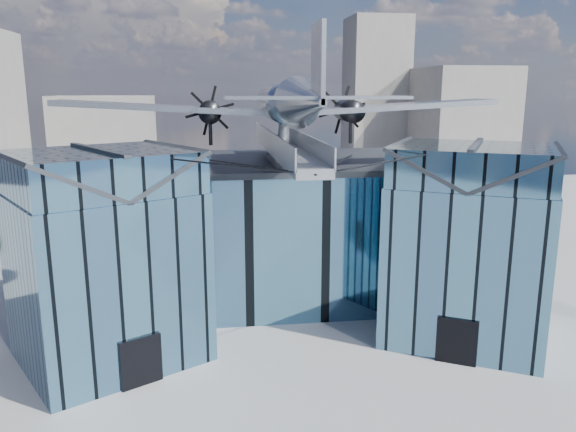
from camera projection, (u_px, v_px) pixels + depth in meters
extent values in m
plane|color=gray|center=(292.00, 338.00, 34.34)|extent=(120.00, 120.00, 0.00)
cube|color=teal|center=(275.00, 228.00, 42.00)|extent=(28.00, 14.00, 9.50)
cube|color=#2A2D33|center=(275.00, 162.00, 40.91)|extent=(28.00, 14.00, 0.40)
cube|color=teal|center=(107.00, 277.00, 30.92)|extent=(11.79, 11.43, 9.50)
cube|color=teal|center=(99.00, 172.00, 29.64)|extent=(11.56, 11.20, 2.20)
cube|color=#2A2D33|center=(55.00, 176.00, 28.29)|extent=(7.98, 9.23, 2.40)
cube|color=#2A2D33|center=(140.00, 168.00, 30.99)|extent=(7.98, 9.23, 2.40)
cube|color=#2A2D33|center=(98.00, 150.00, 29.39)|extent=(4.30, 7.10, 0.18)
cube|color=black|center=(141.00, 362.00, 28.56)|extent=(2.03, 1.32, 2.60)
cube|color=black|center=(181.00, 262.00, 33.62)|extent=(0.34, 0.34, 9.50)
cube|color=teal|center=(467.00, 261.00, 33.75)|extent=(11.79, 11.43, 9.50)
cube|color=teal|center=(475.00, 165.00, 32.46)|extent=(11.56, 11.20, 2.20)
cube|color=#2A2D33|center=(435.00, 163.00, 33.29)|extent=(7.98, 9.23, 2.40)
cube|color=#2A2D33|center=(516.00, 167.00, 31.64)|extent=(7.98, 9.23, 2.40)
cube|color=#2A2D33|center=(476.00, 145.00, 32.21)|extent=(4.30, 7.10, 0.18)
cube|color=black|center=(457.00, 342.00, 30.84)|extent=(2.03, 1.32, 2.60)
cube|color=black|center=(393.00, 253.00, 35.40)|extent=(0.34, 0.34, 9.50)
cube|color=#8F939C|center=(285.00, 150.00, 35.29)|extent=(1.80, 21.00, 0.50)
cube|color=#8F939C|center=(270.00, 140.00, 35.02)|extent=(0.08, 21.00, 1.10)
cube|color=#8F939C|center=(299.00, 140.00, 35.27)|extent=(0.08, 21.00, 1.10)
cylinder|color=#8F939C|center=(269.00, 146.00, 44.62)|extent=(0.44, 0.44, 1.35)
cylinder|color=#8F939C|center=(278.00, 155.00, 38.82)|extent=(0.44, 0.44, 1.35)
cylinder|color=#8F939C|center=(286.00, 162.00, 34.95)|extent=(0.44, 0.44, 1.35)
cylinder|color=#8F939C|center=(284.00, 135.00, 35.56)|extent=(0.70, 0.70, 1.40)
cylinder|color=black|center=(198.00, 162.00, 27.27)|extent=(10.55, 6.08, 0.69)
cylinder|color=black|center=(406.00, 158.00, 28.68)|extent=(10.55, 6.08, 0.69)
cylinder|color=black|center=(239.00, 164.00, 33.07)|extent=(6.09, 17.04, 1.19)
cylinder|color=black|center=(338.00, 162.00, 33.88)|extent=(6.09, 17.04, 1.19)
cylinder|color=#A4A9B0|center=(284.00, 103.00, 35.13)|extent=(2.50, 11.00, 2.50)
sphere|color=#A4A9B0|center=(274.00, 102.00, 40.45)|extent=(2.50, 2.50, 2.50)
cube|color=black|center=(275.00, 92.00, 39.33)|extent=(1.60, 1.40, 0.50)
cone|color=#A4A9B0|center=(308.00, 101.00, 26.37)|extent=(2.50, 7.00, 2.50)
cube|color=#A4A9B0|center=(318.00, 64.00, 23.80)|extent=(0.18, 2.40, 3.40)
cube|color=#A4A9B0|center=(317.00, 98.00, 24.20)|extent=(8.00, 1.80, 0.14)
cube|color=#A4A9B0|center=(171.00, 108.00, 35.23)|extent=(14.00, 3.20, 1.08)
cylinder|color=black|center=(210.00, 112.00, 36.18)|extent=(1.44, 3.20, 1.44)
cone|color=black|center=(210.00, 111.00, 37.92)|extent=(0.70, 0.70, 0.70)
cube|color=black|center=(210.00, 111.00, 38.07)|extent=(1.05, 0.06, 3.33)
cube|color=black|center=(210.00, 111.00, 38.07)|extent=(2.53, 0.06, 2.53)
cube|color=black|center=(210.00, 111.00, 38.07)|extent=(3.33, 0.06, 1.05)
cylinder|color=black|center=(210.00, 131.00, 35.87)|extent=(0.24, 0.24, 1.75)
cube|color=#A4A9B0|center=(386.00, 107.00, 37.11)|extent=(14.00, 3.20, 1.08)
cylinder|color=black|center=(349.00, 111.00, 37.42)|extent=(1.44, 3.20, 1.44)
cone|color=black|center=(343.00, 110.00, 39.16)|extent=(0.70, 0.70, 0.70)
cube|color=black|center=(342.00, 110.00, 39.30)|extent=(1.05, 0.06, 3.33)
cube|color=black|center=(342.00, 110.00, 39.30)|extent=(2.53, 0.06, 2.53)
cube|color=black|center=(342.00, 110.00, 39.30)|extent=(3.33, 0.06, 1.05)
cylinder|color=black|center=(351.00, 130.00, 37.11)|extent=(0.24, 0.24, 1.75)
cube|color=gray|center=(459.00, 130.00, 83.05)|extent=(12.00, 14.00, 18.00)
cube|color=gray|center=(106.00, 144.00, 83.27)|extent=(14.00, 10.00, 14.00)
cube|color=gray|center=(375.00, 101.00, 90.49)|extent=(9.00, 9.00, 26.00)
cylinder|color=#361F15|center=(509.00, 244.00, 50.47)|extent=(0.39, 0.39, 2.59)
sphere|color=#234819|center=(511.00, 219.00, 49.97)|extent=(3.68, 3.68, 3.38)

